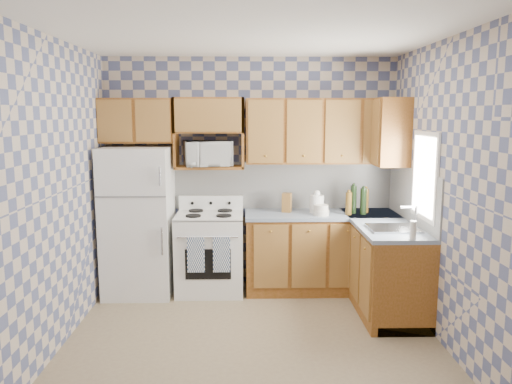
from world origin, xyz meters
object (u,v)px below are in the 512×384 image
at_px(microwave, 208,154).
at_px(electric_kettle, 317,204).
at_px(refrigerator, 139,221).
at_px(stove_body, 210,253).

distance_m(microwave, electric_kettle, 1.38).
relative_size(refrigerator, electric_kettle, 8.21).
bearing_deg(electric_kettle, refrigerator, -178.63).
xyz_separation_m(stove_body, microwave, (-0.02, 0.14, 1.15)).
distance_m(stove_body, microwave, 1.15).
height_order(microwave, electric_kettle, microwave).
bearing_deg(microwave, electric_kettle, -19.17).
height_order(refrigerator, stove_body, refrigerator).
bearing_deg(microwave, refrigerator, 178.22).
relative_size(refrigerator, microwave, 3.21).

